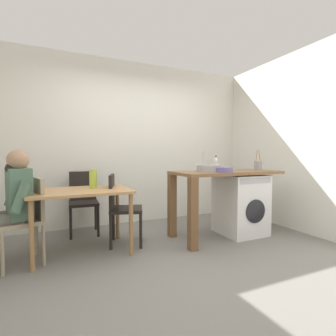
{
  "coord_description": "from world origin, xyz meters",
  "views": [
    {
      "loc": [
        -1.25,
        -2.48,
        1.15
      ],
      "look_at": [
        0.09,
        0.45,
        0.98
      ],
      "focal_mm": 27.34,
      "sensor_mm": 36.0,
      "label": 1
    }
  ],
  "objects_px": {
    "utensil_crock": "(258,165)",
    "seated_person": "(9,202)",
    "dining_table": "(81,198)",
    "washing_machine": "(240,204)",
    "chair_opposite": "(120,205)",
    "mixing_bowl": "(224,170)",
    "bottle_tall_green": "(216,164)",
    "chair_spare_by_wall": "(83,199)",
    "chair_person_seat": "(28,216)",
    "vase": "(93,179)"
  },
  "relations": [
    {
      "from": "bottle_tall_green",
      "to": "vase",
      "type": "height_order",
      "value": "bottle_tall_green"
    },
    {
      "from": "vase",
      "to": "chair_person_seat",
      "type": "bearing_deg",
      "value": -165.48
    },
    {
      "from": "chair_spare_by_wall",
      "to": "bottle_tall_green",
      "type": "relative_size",
      "value": 4.17
    },
    {
      "from": "washing_machine",
      "to": "utensil_crock",
      "type": "bearing_deg",
      "value": 8.1
    },
    {
      "from": "seated_person",
      "to": "washing_machine",
      "type": "distance_m",
      "value": 2.89
    },
    {
      "from": "dining_table",
      "to": "mixing_bowl",
      "type": "distance_m",
      "value": 1.8
    },
    {
      "from": "chair_opposite",
      "to": "utensil_crock",
      "type": "distance_m",
      "value": 2.13
    },
    {
      "from": "chair_person_seat",
      "to": "bottle_tall_green",
      "type": "height_order",
      "value": "bottle_tall_green"
    },
    {
      "from": "dining_table",
      "to": "chair_person_seat",
      "type": "distance_m",
      "value": 0.57
    },
    {
      "from": "dining_table",
      "to": "chair_person_seat",
      "type": "height_order",
      "value": "chair_person_seat"
    },
    {
      "from": "seated_person",
      "to": "bottle_tall_green",
      "type": "relative_size",
      "value": 5.56
    },
    {
      "from": "seated_person",
      "to": "mixing_bowl",
      "type": "relative_size",
      "value": 5.16
    },
    {
      "from": "seated_person",
      "to": "utensil_crock",
      "type": "height_order",
      "value": "utensil_crock"
    },
    {
      "from": "mixing_bowl",
      "to": "chair_person_seat",
      "type": "bearing_deg",
      "value": 172.02
    },
    {
      "from": "chair_spare_by_wall",
      "to": "mixing_bowl",
      "type": "xyz_separation_m",
      "value": [
        1.62,
        -1.17,
        0.45
      ]
    },
    {
      "from": "chair_opposite",
      "to": "mixing_bowl",
      "type": "relative_size",
      "value": 3.87
    },
    {
      "from": "chair_spare_by_wall",
      "to": "chair_person_seat",
      "type": "bearing_deg",
      "value": 55.98
    },
    {
      "from": "dining_table",
      "to": "chair_opposite",
      "type": "distance_m",
      "value": 0.5
    },
    {
      "from": "chair_opposite",
      "to": "bottle_tall_green",
      "type": "distance_m",
      "value": 1.5
    },
    {
      "from": "mixing_bowl",
      "to": "vase",
      "type": "bearing_deg",
      "value": 162.42
    },
    {
      "from": "chair_opposite",
      "to": "seated_person",
      "type": "xyz_separation_m",
      "value": [
        -1.18,
        -0.19,
        0.16
      ]
    },
    {
      "from": "washing_machine",
      "to": "chair_person_seat",
      "type": "bearing_deg",
      "value": 177.44
    },
    {
      "from": "chair_spare_by_wall",
      "to": "vase",
      "type": "bearing_deg",
      "value": 97.19
    },
    {
      "from": "bottle_tall_green",
      "to": "utensil_crock",
      "type": "xyz_separation_m",
      "value": [
        0.65,
        -0.16,
        -0.03
      ]
    },
    {
      "from": "chair_opposite",
      "to": "seated_person",
      "type": "bearing_deg",
      "value": -62.87
    },
    {
      "from": "chair_spare_by_wall",
      "to": "seated_person",
      "type": "height_order",
      "value": "seated_person"
    },
    {
      "from": "dining_table",
      "to": "utensil_crock",
      "type": "bearing_deg",
      "value": -3.38
    },
    {
      "from": "utensil_crock",
      "to": "seated_person",
      "type": "bearing_deg",
      "value": 179.51
    },
    {
      "from": "chair_opposite",
      "to": "washing_machine",
      "type": "height_order",
      "value": "chair_opposite"
    },
    {
      "from": "utensil_crock",
      "to": "chair_spare_by_wall",
      "type": "bearing_deg",
      "value": 159.26
    },
    {
      "from": "chair_spare_by_wall",
      "to": "washing_machine",
      "type": "xyz_separation_m",
      "value": [
        2.07,
        -0.98,
        -0.08
      ]
    },
    {
      "from": "chair_spare_by_wall",
      "to": "bottle_tall_green",
      "type": "distance_m",
      "value": 2.01
    },
    {
      "from": "utensil_crock",
      "to": "vase",
      "type": "distance_m",
      "value": 2.41
    },
    {
      "from": "chair_opposite",
      "to": "vase",
      "type": "distance_m",
      "value": 0.48
    },
    {
      "from": "mixing_bowl",
      "to": "vase",
      "type": "relative_size",
      "value": 1.01
    },
    {
      "from": "chair_opposite",
      "to": "chair_spare_by_wall",
      "type": "distance_m",
      "value": 0.8
    },
    {
      "from": "chair_person_seat",
      "to": "washing_machine",
      "type": "bearing_deg",
      "value": -107.46
    },
    {
      "from": "bottle_tall_green",
      "to": "vase",
      "type": "bearing_deg",
      "value": 177.09
    },
    {
      "from": "seated_person",
      "to": "washing_machine",
      "type": "relative_size",
      "value": 1.4
    },
    {
      "from": "chair_opposite",
      "to": "washing_machine",
      "type": "bearing_deg",
      "value": 98.56
    },
    {
      "from": "dining_table",
      "to": "washing_machine",
      "type": "xyz_separation_m",
      "value": [
        2.18,
        -0.2,
        -0.21
      ]
    },
    {
      "from": "chair_opposite",
      "to": "washing_machine",
      "type": "distance_m",
      "value": 1.72
    },
    {
      "from": "washing_machine",
      "to": "bottle_tall_green",
      "type": "height_order",
      "value": "bottle_tall_green"
    },
    {
      "from": "dining_table",
      "to": "bottle_tall_green",
      "type": "relative_size",
      "value": 5.1
    },
    {
      "from": "bottle_tall_green",
      "to": "utensil_crock",
      "type": "height_order",
      "value": "utensil_crock"
    },
    {
      "from": "chair_spare_by_wall",
      "to": "utensil_crock",
      "type": "xyz_separation_m",
      "value": [
        2.44,
        -0.92,
        0.48
      ]
    },
    {
      "from": "chair_opposite",
      "to": "seated_person",
      "type": "height_order",
      "value": "seated_person"
    },
    {
      "from": "dining_table",
      "to": "utensil_crock",
      "type": "relative_size",
      "value": 3.67
    },
    {
      "from": "dining_table",
      "to": "chair_opposite",
      "type": "height_order",
      "value": "chair_opposite"
    },
    {
      "from": "dining_table",
      "to": "seated_person",
      "type": "xyz_separation_m",
      "value": [
        -0.7,
        -0.12,
        0.03
      ]
    }
  ]
}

